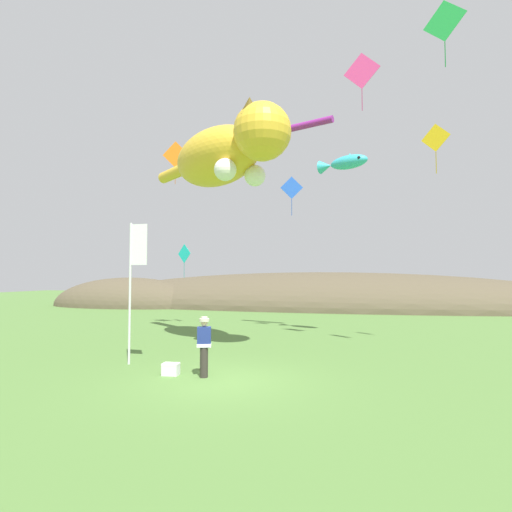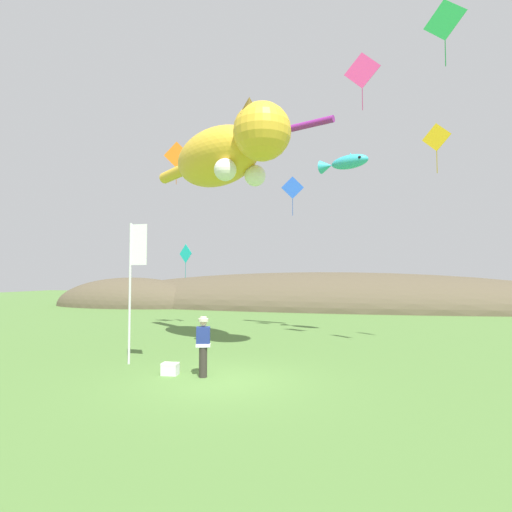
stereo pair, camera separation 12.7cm
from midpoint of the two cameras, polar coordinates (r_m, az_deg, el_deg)
ground_plane at (r=11.91m, az=-5.31°, el=-17.38°), size 120.00×120.00×0.00m
distant_hill_ridge at (r=39.24m, az=4.89°, el=-7.24°), size 52.88×14.26×6.72m
festival_attendant at (r=12.20m, az=-7.73°, el=-12.44°), size 0.48×0.38×1.77m
kite_spool at (r=13.29m, az=-7.71°, el=-15.34°), size 0.12×0.22×0.22m
picnic_cooler at (r=12.77m, az=-12.37°, el=-15.50°), size 0.51×0.36×0.36m
festival_banner_pole at (r=14.27m, az=-17.27°, el=-2.08°), size 0.66×0.08×4.81m
kite_giant_cat at (r=17.32m, az=-4.66°, el=14.30°), size 7.91×6.35×2.86m
kite_fish_windsock at (r=20.23m, az=12.20°, el=12.86°), size 2.55×1.61×0.76m
kite_tube_streamer at (r=21.76m, az=6.68°, el=18.03°), size 3.07×1.39×0.44m
kite_diamond_teal at (r=25.11m, az=-10.35°, el=0.30°), size 1.07×0.54×2.09m
kite_diamond_orange at (r=23.03m, az=-11.60°, el=13.97°), size 1.48×0.15×2.38m
kite_diamond_gold at (r=18.44m, az=24.09°, el=15.12°), size 1.02×0.59×2.07m
kite_diamond_green at (r=17.09m, az=25.10°, el=28.10°), size 1.26×0.77×2.36m
kite_diamond_blue at (r=21.70m, az=4.94°, el=9.65°), size 1.18×0.28×2.11m
kite_diamond_pink at (r=18.38m, az=14.65°, el=24.18°), size 1.45×0.43×2.41m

